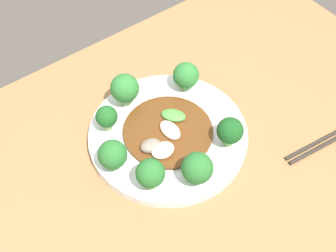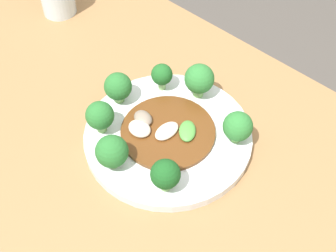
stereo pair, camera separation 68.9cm
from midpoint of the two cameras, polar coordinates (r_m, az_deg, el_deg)
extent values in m
cube|color=olive|center=(1.16, 12.56, -23.34)|extent=(1.14, 0.69, 0.77)
cylinder|color=silver|center=(0.81, 19.81, -14.49)|extent=(0.31, 0.31, 0.02)
cylinder|color=#7AAD5B|center=(0.74, 14.51, -19.44)|extent=(0.02, 0.02, 0.01)
sphere|color=#286B2D|center=(0.72, 14.99, -18.60)|extent=(0.06, 0.06, 0.06)
cylinder|color=#7AAD5B|center=(0.86, 22.63, -7.87)|extent=(0.02, 0.02, 0.02)
sphere|color=#2D7533|center=(0.83, 23.30, -6.65)|extent=(0.06, 0.06, 0.06)
cylinder|color=#89B76B|center=(0.84, 17.69, -6.98)|extent=(0.01, 0.01, 0.02)
sphere|color=#1E5B23|center=(0.82, 18.12, -5.96)|extent=(0.04, 0.04, 0.04)
cylinder|color=#7AAD5B|center=(0.84, 28.41, -14.00)|extent=(0.02, 0.02, 0.01)
sphere|color=#2D7533|center=(0.82, 29.17, -13.07)|extent=(0.05, 0.05, 0.05)
cylinder|color=#7AAD5B|center=(0.75, 21.95, -21.77)|extent=(0.02, 0.02, 0.02)
sphere|color=#19511E|center=(0.73, 22.67, -21.00)|extent=(0.05, 0.05, 0.05)
cylinder|color=#70A356|center=(0.77, 11.29, -13.95)|extent=(0.02, 0.02, 0.02)
sphere|color=#286B2D|center=(0.74, 11.65, -12.92)|extent=(0.05, 0.05, 0.05)
cylinder|color=#70A356|center=(0.81, 12.51, -9.20)|extent=(0.02, 0.02, 0.02)
sphere|color=#286B2D|center=(0.78, 12.87, -8.09)|extent=(0.05, 0.05, 0.05)
cylinder|color=#5B3314|center=(0.80, 20.06, -14.09)|extent=(0.17, 0.17, 0.01)
ellipsoid|color=beige|center=(0.78, 16.57, -14.07)|extent=(0.05, 0.04, 0.02)
ellipsoid|color=gray|center=(0.79, 16.65, -12.48)|extent=(0.05, 0.04, 0.02)
ellipsoid|color=#4C933D|center=(0.80, 22.67, -13.90)|extent=(0.05, 0.06, 0.01)
ellipsoid|color=beige|center=(0.79, 20.14, -14.14)|extent=(0.03, 0.05, 0.01)
camera|label=1|loc=(0.34, -66.01, 32.31)|focal=50.00mm
camera|label=2|loc=(0.34, 113.99, -32.31)|focal=50.00mm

